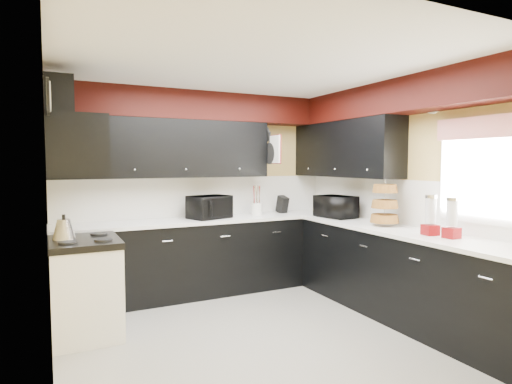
% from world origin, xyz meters
% --- Properties ---
extents(ground, '(3.60, 3.60, 0.00)m').
position_xyz_m(ground, '(0.00, 0.00, 0.00)').
color(ground, gray).
rests_on(ground, ground).
extents(wall_back, '(3.60, 0.06, 2.50)m').
position_xyz_m(wall_back, '(0.00, 1.80, 1.25)').
color(wall_back, '#E0C666').
rests_on(wall_back, ground).
extents(wall_right, '(0.06, 3.60, 2.50)m').
position_xyz_m(wall_right, '(1.80, 0.00, 1.25)').
color(wall_right, '#E0C666').
rests_on(wall_right, ground).
extents(wall_left, '(0.06, 3.60, 2.50)m').
position_xyz_m(wall_left, '(-1.80, 0.00, 1.25)').
color(wall_left, '#E0C666').
rests_on(wall_left, ground).
extents(ceiling, '(3.60, 3.60, 0.06)m').
position_xyz_m(ceiling, '(0.00, 0.00, 2.50)').
color(ceiling, white).
rests_on(ceiling, wall_back).
extents(cab_back, '(3.60, 0.60, 0.90)m').
position_xyz_m(cab_back, '(0.00, 1.50, 0.45)').
color(cab_back, black).
rests_on(cab_back, ground).
extents(cab_right, '(0.60, 3.00, 0.90)m').
position_xyz_m(cab_right, '(1.50, -0.30, 0.45)').
color(cab_right, black).
rests_on(cab_right, ground).
extents(counter_back, '(3.62, 0.64, 0.04)m').
position_xyz_m(counter_back, '(0.00, 1.50, 0.92)').
color(counter_back, white).
rests_on(counter_back, cab_back).
extents(counter_right, '(0.64, 3.02, 0.04)m').
position_xyz_m(counter_right, '(1.50, -0.30, 0.92)').
color(counter_right, white).
rests_on(counter_right, cab_right).
extents(splash_back, '(3.60, 0.02, 0.50)m').
position_xyz_m(splash_back, '(0.00, 1.79, 1.19)').
color(splash_back, white).
rests_on(splash_back, counter_back).
extents(splash_right, '(0.02, 3.60, 0.50)m').
position_xyz_m(splash_right, '(1.79, 0.00, 1.19)').
color(splash_right, white).
rests_on(splash_right, counter_right).
extents(upper_back, '(2.60, 0.35, 0.70)m').
position_xyz_m(upper_back, '(-0.50, 1.62, 1.80)').
color(upper_back, black).
rests_on(upper_back, wall_back).
extents(upper_right, '(0.35, 1.80, 0.70)m').
position_xyz_m(upper_right, '(1.62, 0.90, 1.80)').
color(upper_right, black).
rests_on(upper_right, wall_right).
extents(soffit_back, '(3.60, 0.36, 0.35)m').
position_xyz_m(soffit_back, '(0.00, 1.62, 2.33)').
color(soffit_back, black).
rests_on(soffit_back, wall_back).
extents(soffit_right, '(0.36, 3.24, 0.35)m').
position_xyz_m(soffit_right, '(1.62, -0.18, 2.33)').
color(soffit_right, black).
rests_on(soffit_right, wall_right).
extents(stove, '(0.60, 0.75, 0.86)m').
position_xyz_m(stove, '(-1.50, 0.75, 0.43)').
color(stove, white).
rests_on(stove, ground).
extents(cooktop, '(0.62, 0.77, 0.06)m').
position_xyz_m(cooktop, '(-1.50, 0.75, 0.89)').
color(cooktop, black).
rests_on(cooktop, stove).
extents(hood, '(0.50, 0.78, 0.55)m').
position_xyz_m(hood, '(-1.55, 0.75, 1.78)').
color(hood, black).
rests_on(hood, wall_left).
extents(hood_duct, '(0.24, 0.40, 0.40)m').
position_xyz_m(hood_duct, '(-1.68, 0.75, 2.20)').
color(hood_duct, black).
rests_on(hood_duct, wall_left).
extents(window, '(0.03, 0.86, 0.96)m').
position_xyz_m(window, '(1.79, -0.90, 1.55)').
color(window, white).
rests_on(window, wall_right).
extents(valance, '(0.04, 0.88, 0.20)m').
position_xyz_m(valance, '(1.73, -0.90, 1.95)').
color(valance, red).
rests_on(valance, wall_right).
extents(pan_top, '(0.03, 0.22, 0.40)m').
position_xyz_m(pan_top, '(0.82, 1.55, 2.00)').
color(pan_top, black).
rests_on(pan_top, upper_back).
extents(pan_mid, '(0.03, 0.28, 0.46)m').
position_xyz_m(pan_mid, '(0.82, 1.42, 1.75)').
color(pan_mid, black).
rests_on(pan_mid, upper_back).
extents(pan_low, '(0.03, 0.24, 0.42)m').
position_xyz_m(pan_low, '(0.82, 1.68, 1.72)').
color(pan_low, black).
rests_on(pan_low, upper_back).
extents(cut_board, '(0.03, 0.26, 0.35)m').
position_xyz_m(cut_board, '(0.83, 1.30, 1.80)').
color(cut_board, white).
rests_on(cut_board, upper_back).
extents(baskets, '(0.27, 0.27, 0.50)m').
position_xyz_m(baskets, '(1.52, 0.05, 1.18)').
color(baskets, brown).
rests_on(baskets, upper_right).
extents(clock, '(0.03, 0.30, 0.30)m').
position_xyz_m(clock, '(-1.77, 0.25, 2.15)').
color(clock, black).
rests_on(clock, wall_left).
extents(deco_plate, '(0.03, 0.24, 0.24)m').
position_xyz_m(deco_plate, '(1.77, -0.35, 2.25)').
color(deco_plate, white).
rests_on(deco_plate, wall_right).
extents(toaster_oven, '(0.59, 0.53, 0.28)m').
position_xyz_m(toaster_oven, '(0.01, 1.48, 1.08)').
color(toaster_oven, black).
rests_on(toaster_oven, counter_back).
extents(microwave, '(0.40, 0.54, 0.27)m').
position_xyz_m(microwave, '(1.47, 0.85, 1.08)').
color(microwave, black).
rests_on(microwave, counter_right).
extents(utensil_crock, '(0.19, 0.19, 0.16)m').
position_xyz_m(utensil_crock, '(0.67, 1.49, 1.02)').
color(utensil_crock, silver).
rests_on(utensil_crock, counter_back).
extents(knife_block, '(0.12, 0.15, 0.23)m').
position_xyz_m(knife_block, '(1.10, 1.57, 1.05)').
color(knife_block, black).
rests_on(knife_block, counter_back).
extents(kettle, '(0.21, 0.21, 0.19)m').
position_xyz_m(kettle, '(-1.67, 0.83, 1.01)').
color(kettle, '#A5A4A8').
rests_on(kettle, cooktop).
extents(dispenser_a, '(0.15, 0.15, 0.35)m').
position_xyz_m(dispenser_a, '(1.48, -0.61, 1.11)').
color(dispenser_a, maroon).
rests_on(dispenser_a, counter_right).
extents(dispenser_b, '(0.13, 0.13, 0.34)m').
position_xyz_m(dispenser_b, '(1.52, -0.82, 1.11)').
color(dispenser_b, '#71000E').
rests_on(dispenser_b, counter_right).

